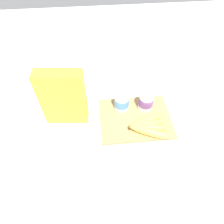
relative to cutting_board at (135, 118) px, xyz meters
name	(u,v)px	position (x,y,z in m)	size (l,w,h in m)	color
ground_plane	(135,119)	(0.00, 0.00, -0.01)	(2.40, 2.40, 0.00)	silver
cutting_board	(135,118)	(0.00, 0.00, 0.00)	(0.32, 0.25, 0.01)	#A37A4C
cereal_box	(63,98)	(-0.30, 0.04, 0.13)	(0.18, 0.06, 0.27)	yellow
yogurt_cup_front	(122,101)	(-0.06, 0.07, 0.05)	(0.07, 0.07, 0.09)	white
yogurt_cup_back	(146,101)	(0.05, 0.05, 0.05)	(0.07, 0.07, 0.09)	white
banana_bunch	(148,126)	(0.04, -0.07, 0.02)	(0.19, 0.16, 0.03)	#E0DA49
spoon	(176,110)	(0.20, 0.03, 0.00)	(0.12, 0.09, 0.01)	silver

